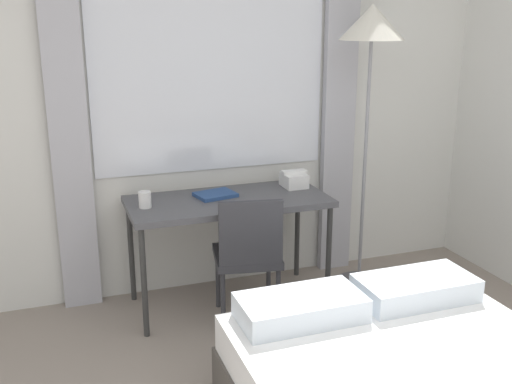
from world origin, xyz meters
The scene contains 7 objects.
wall_back_with_window centered at (0.00, 2.78, 1.35)m, with size 4.93×0.13×2.70m.
desk centered at (-0.04, 2.40, 0.68)m, with size 1.29×0.60×0.74m.
desk_chair centered at (0.00, 2.10, 0.48)m, with size 0.47×0.47×0.84m.
standing_lamp centered at (0.93, 2.36, 1.69)m, with size 0.42×0.42×1.94m.
telephone centered at (0.47, 2.52, 0.79)m, with size 0.17×0.18×0.12m.
book centered at (-0.10, 2.47, 0.75)m, with size 0.28×0.24×0.02m.
mug centered at (-0.57, 2.39, 0.79)m, with size 0.08×0.08×0.10m.
Camera 1 is at (-1.10, -1.14, 1.86)m, focal length 42.00 mm.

